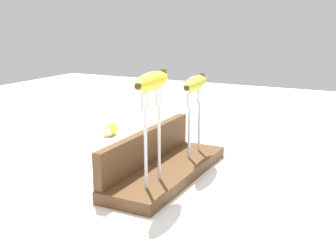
{
  "coord_description": "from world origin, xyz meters",
  "views": [
    {
      "loc": [
        -0.87,
        -0.43,
        0.37
      ],
      "look_at": [
        0.0,
        0.0,
        0.13
      ],
      "focal_mm": 45.61,
      "sensor_mm": 36.0,
      "label": 1
    }
  ],
  "objects_px": {
    "fork_fallen_near": "(104,150)",
    "fork_stand_left": "(152,129)",
    "fork_stand_right": "(195,116)",
    "wire_coil": "(168,144)",
    "banana_raised_right": "(195,83)",
    "banana_chunk_near": "(110,130)",
    "banana_raised_left": "(152,81)"
  },
  "relations": [
    {
      "from": "fork_stand_right",
      "to": "wire_coil",
      "type": "bearing_deg",
      "value": 46.9
    },
    {
      "from": "fork_stand_right",
      "to": "banana_raised_right",
      "type": "bearing_deg",
      "value": -172.12
    },
    {
      "from": "fork_stand_left",
      "to": "banana_raised_right",
      "type": "height_order",
      "value": "banana_raised_right"
    },
    {
      "from": "fork_stand_right",
      "to": "banana_raised_left",
      "type": "height_order",
      "value": "banana_raised_left"
    },
    {
      "from": "fork_stand_left",
      "to": "fork_stand_right",
      "type": "height_order",
      "value": "fork_stand_left"
    },
    {
      "from": "banana_raised_left",
      "to": "banana_raised_right",
      "type": "xyz_separation_m",
      "value": [
        0.23,
        -0.0,
        -0.03
      ]
    },
    {
      "from": "banana_chunk_near",
      "to": "fork_stand_right",
      "type": "bearing_deg",
      "value": -111.39
    },
    {
      "from": "fork_fallen_near",
      "to": "wire_coil",
      "type": "relative_size",
      "value": 2.74
    },
    {
      "from": "banana_raised_left",
      "to": "banana_chunk_near",
      "type": "bearing_deg",
      "value": 44.45
    },
    {
      "from": "fork_fallen_near",
      "to": "fork_stand_left",
      "type": "bearing_deg",
      "value": -127.54
    },
    {
      "from": "banana_raised_right",
      "to": "wire_coil",
      "type": "relative_size",
      "value": 2.5
    },
    {
      "from": "fork_stand_right",
      "to": "banana_raised_right",
      "type": "relative_size",
      "value": 1.02
    },
    {
      "from": "banana_raised_right",
      "to": "banana_chunk_near",
      "type": "distance_m",
      "value": 0.43
    },
    {
      "from": "fork_stand_left",
      "to": "banana_chunk_near",
      "type": "distance_m",
      "value": 0.53
    },
    {
      "from": "fork_stand_left",
      "to": "fork_fallen_near",
      "type": "bearing_deg",
      "value": 52.46
    },
    {
      "from": "banana_raised_right",
      "to": "fork_stand_left",
      "type": "bearing_deg",
      "value": 180.0
    },
    {
      "from": "wire_coil",
      "to": "fork_fallen_near",
      "type": "bearing_deg",
      "value": 136.36
    },
    {
      "from": "banana_chunk_near",
      "to": "wire_coil",
      "type": "relative_size",
      "value": 0.8
    },
    {
      "from": "fork_stand_right",
      "to": "banana_chunk_near",
      "type": "distance_m",
      "value": 0.4
    },
    {
      "from": "banana_raised_left",
      "to": "banana_raised_right",
      "type": "bearing_deg",
      "value": -0.0
    },
    {
      "from": "fork_stand_left",
      "to": "fork_fallen_near",
      "type": "relative_size",
      "value": 1.12
    },
    {
      "from": "fork_stand_right",
      "to": "wire_coil",
      "type": "height_order",
      "value": "fork_stand_right"
    },
    {
      "from": "banana_raised_left",
      "to": "banana_chunk_near",
      "type": "height_order",
      "value": "banana_raised_left"
    },
    {
      "from": "banana_raised_left",
      "to": "banana_chunk_near",
      "type": "distance_m",
      "value": 0.56
    },
    {
      "from": "wire_coil",
      "to": "fork_stand_left",
      "type": "bearing_deg",
      "value": -158.51
    },
    {
      "from": "fork_stand_right",
      "to": "wire_coil",
      "type": "distance_m",
      "value": 0.23
    },
    {
      "from": "banana_raised_right",
      "to": "fork_fallen_near",
      "type": "relative_size",
      "value": 0.91
    },
    {
      "from": "banana_raised_right",
      "to": "wire_coil",
      "type": "height_order",
      "value": "banana_raised_right"
    },
    {
      "from": "fork_stand_right",
      "to": "banana_raised_left",
      "type": "bearing_deg",
      "value": -180.0
    },
    {
      "from": "fork_stand_right",
      "to": "fork_fallen_near",
      "type": "height_order",
      "value": "fork_stand_right"
    },
    {
      "from": "banana_chunk_near",
      "to": "wire_coil",
      "type": "bearing_deg",
      "value": -92.39
    },
    {
      "from": "fork_stand_left",
      "to": "wire_coil",
      "type": "bearing_deg",
      "value": 21.49
    }
  ]
}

